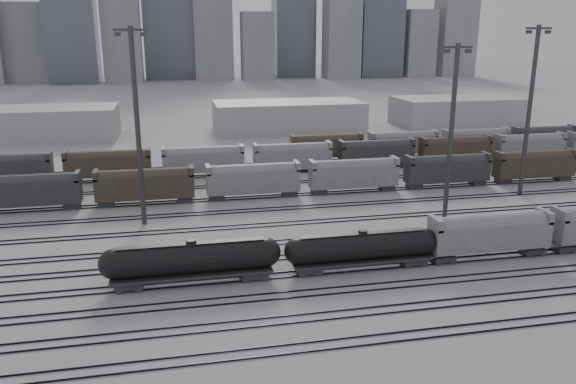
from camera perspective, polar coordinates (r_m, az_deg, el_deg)
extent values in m
plane|color=#A7A7AC|center=(64.40, 8.80, -7.95)|extent=(900.00, 900.00, 0.00)
cube|color=black|center=(52.35, 14.58, -14.08)|extent=(220.00, 0.07, 0.16)
cube|color=black|center=(53.46, 13.89, -13.36)|extent=(220.00, 0.07, 0.16)
cube|color=black|center=(56.29, 12.31, -11.69)|extent=(220.00, 0.07, 0.16)
cube|color=black|center=(57.45, 11.73, -11.07)|extent=(220.00, 0.07, 0.16)
cube|color=black|center=(60.39, 10.38, -9.61)|extent=(220.00, 0.07, 0.16)
cube|color=black|center=(61.59, 9.88, -9.06)|extent=(220.00, 0.07, 0.16)
cube|color=black|center=(64.61, 8.72, -7.79)|extent=(220.00, 0.07, 0.16)
cube|color=black|center=(65.84, 8.28, -7.30)|extent=(220.00, 0.07, 0.16)
cube|color=black|center=(68.94, 7.27, -6.18)|extent=(220.00, 0.07, 0.16)
cube|color=black|center=(70.19, 6.89, -5.76)|extent=(220.00, 0.07, 0.16)
cube|color=black|center=(73.35, 6.01, -4.77)|extent=(220.00, 0.07, 0.16)
cube|color=black|center=(74.63, 5.67, -4.39)|extent=(220.00, 0.07, 0.16)
cube|color=black|center=(79.64, 4.48, -3.05)|extent=(220.00, 0.07, 0.16)
cube|color=black|center=(80.95, 4.20, -2.73)|extent=(220.00, 0.07, 0.16)
cube|color=black|center=(86.05, 3.18, -1.58)|extent=(220.00, 0.07, 0.16)
cube|color=black|center=(87.37, 2.94, -1.31)|extent=(220.00, 0.07, 0.16)
cube|color=black|center=(92.54, 2.07, -0.32)|extent=(220.00, 0.07, 0.16)
cube|color=black|center=(93.88, 1.86, -0.08)|extent=(220.00, 0.07, 0.16)
cube|color=black|center=(100.04, 0.97, 0.92)|extent=(220.00, 0.07, 0.16)
cube|color=black|center=(101.39, 0.79, 1.12)|extent=(220.00, 0.07, 0.16)
cube|color=black|center=(107.61, 0.03, 1.99)|extent=(220.00, 0.07, 0.16)
cube|color=black|center=(108.98, -0.12, 2.16)|extent=(220.00, 0.07, 0.16)
cube|color=black|center=(115.24, -0.79, 2.91)|extent=(220.00, 0.07, 0.16)
cube|color=black|center=(116.62, -0.92, 3.07)|extent=(220.00, 0.07, 0.16)
cube|color=#27272A|center=(61.58, -15.82, -8.92)|extent=(2.85, 2.30, 0.77)
cube|color=#27272A|center=(61.87, -3.48, -8.19)|extent=(2.85, 2.30, 0.77)
cube|color=#27272A|center=(61.15, -9.65, -8.13)|extent=(16.99, 2.96, 0.27)
cylinder|color=black|center=(60.47, -9.73, -6.61)|extent=(15.89, 3.18, 3.18)
sphere|color=black|center=(60.81, -17.28, -7.00)|extent=(3.18, 3.18, 3.18)
sphere|color=black|center=(61.17, -2.24, -6.12)|extent=(3.18, 3.18, 3.18)
cylinder|color=black|center=(59.83, -9.81, -5.06)|extent=(1.10, 1.10, 0.55)
cube|color=#27272A|center=(59.87, -9.80, -5.16)|extent=(15.35, 0.99, 0.07)
cube|color=#27272A|center=(62.97, 2.12, -7.76)|extent=(2.68, 2.16, 0.72)
cube|color=#27272A|center=(66.83, 12.53, -6.72)|extent=(2.68, 2.16, 0.72)
cube|color=#27272A|center=(64.44, 7.50, -6.83)|extent=(15.96, 2.78, 0.26)
cylinder|color=black|center=(63.83, 7.55, -5.47)|extent=(14.93, 2.99, 2.99)
sphere|color=black|center=(61.86, 0.97, -6.03)|extent=(2.99, 2.99, 2.99)
sphere|color=black|center=(66.58, 13.65, -4.88)|extent=(2.99, 2.99, 2.99)
cylinder|color=black|center=(63.26, 7.61, -4.08)|extent=(1.03, 1.03, 0.51)
cube|color=#27272A|center=(63.29, 7.60, -4.16)|extent=(14.41, 0.93, 0.06)
cube|color=#27272A|center=(68.40, 15.39, -6.41)|extent=(2.54, 2.05, 0.68)
cube|color=#27272A|center=(74.32, 23.50, -5.39)|extent=(2.54, 2.05, 0.68)
cube|color=gray|center=(70.41, 19.79, -4.16)|extent=(14.65, 2.93, 3.13)
cylinder|color=gray|center=(70.03, 19.88, -3.25)|extent=(13.28, 2.83, 2.83)
cube|color=gray|center=(66.44, 14.75, -3.12)|extent=(0.68, 2.93, 1.37)
cube|color=gray|center=(73.67, 24.61, -2.20)|extent=(0.68, 2.93, 1.37)
cone|color=#27272A|center=(71.05, 19.65, -5.60)|extent=(2.34, 2.34, 0.88)
cube|color=#27272A|center=(76.89, 26.21, -5.03)|extent=(2.56, 2.07, 0.69)
cube|color=gray|center=(74.88, 25.88, -2.05)|extent=(0.69, 2.96, 1.38)
cylinder|color=#353537|center=(78.22, -15.03, 6.16)|extent=(0.68, 0.68, 26.74)
cube|color=#353537|center=(77.25, -15.72, 15.58)|extent=(4.28, 0.32, 0.32)
cube|color=#353537|center=(77.36, -16.92, 15.09)|extent=(0.75, 0.53, 0.53)
cube|color=#353537|center=(77.18, -14.46, 15.27)|extent=(0.75, 0.53, 0.53)
cylinder|color=#353537|center=(77.20, 16.19, 5.15)|extent=(0.63, 0.63, 24.60)
cube|color=#353537|center=(76.05, 16.89, 13.92)|extent=(3.94, 0.30, 0.30)
cube|color=#353537|center=(75.37, 15.84, 13.61)|extent=(0.69, 0.49, 0.49)
cube|color=#353537|center=(76.77, 17.85, 13.48)|extent=(0.69, 0.49, 0.49)
cylinder|color=#353537|center=(98.17, 23.28, 7.38)|extent=(0.69, 0.69, 27.09)
cube|color=#353537|center=(97.43, 24.13, 14.94)|extent=(4.33, 0.33, 0.33)
cube|color=#353537|center=(96.50, 23.28, 14.72)|extent=(0.76, 0.54, 0.54)
cube|color=#353537|center=(98.37, 24.89, 14.54)|extent=(0.76, 0.54, 0.54)
cube|color=#27272A|center=(92.49, -24.86, -0.07)|extent=(15.00, 3.00, 5.60)
cube|color=#44362B|center=(90.07, -14.30, 0.54)|extent=(15.00, 3.00, 5.60)
cube|color=gray|center=(90.83, -3.54, 1.13)|extent=(15.00, 3.00, 5.60)
cube|color=gray|center=(94.68, 6.69, 1.66)|extent=(15.00, 3.00, 5.60)
cube|color=#27272A|center=(101.27, 15.86, 2.08)|extent=(15.00, 3.00, 5.60)
cube|color=#44362B|center=(110.12, 23.74, 2.41)|extent=(15.00, 3.00, 5.60)
cube|color=#27272A|center=(109.29, -26.67, 1.97)|extent=(15.00, 3.00, 5.60)
cube|color=#44362B|center=(106.14, -17.79, 2.54)|extent=(15.00, 3.00, 5.60)
cube|color=gray|center=(105.66, -8.58, 3.06)|extent=(15.00, 3.00, 5.60)
cube|color=gray|center=(107.89, 0.47, 3.50)|extent=(15.00, 3.00, 5.60)
cube|color=#27272A|center=(112.67, 8.97, 3.84)|extent=(15.00, 3.00, 5.60)
cube|color=#44362B|center=(119.69, 16.63, 4.07)|extent=(15.00, 3.00, 5.60)
cube|color=gray|center=(128.59, 23.34, 4.21)|extent=(15.00, 3.00, 5.60)
cube|color=#44362B|center=(117.63, 3.94, 4.50)|extent=(15.00, 3.00, 5.60)
cube|color=gray|center=(123.28, 11.59, 4.73)|extent=(15.00, 3.00, 5.60)
cube|color=gray|center=(130.91, 18.47, 4.87)|extent=(15.00, 3.00, 5.60)
cube|color=#27272A|center=(140.19, 24.52, 4.94)|extent=(15.00, 3.00, 5.60)
cube|color=#B0B0B3|center=(156.37, -26.13, 6.18)|extent=(50.00, 18.00, 8.00)
cube|color=#B0B0B3|center=(154.80, 0.02, 7.70)|extent=(40.00, 18.00, 8.00)
cube|color=#B0B0B3|center=(172.09, 16.70, 7.86)|extent=(35.00, 18.00, 8.00)
cube|color=#959598|center=(343.00, -24.95, 13.55)|extent=(22.00, 17.60, 42.00)
cube|color=#4D535D|center=(338.80, -21.04, 17.18)|extent=(25.00, 20.00, 80.00)
cube|color=#959598|center=(335.83, -16.42, 14.85)|extent=(20.00, 16.00, 48.00)
cube|color=#959598|center=(336.08, -7.63, 16.35)|extent=(22.00, 17.60, 60.00)
cube|color=#959598|center=(339.01, -3.21, 14.59)|extent=(18.00, 14.40, 38.00)
cube|color=#4D535D|center=(343.78, 1.07, 17.46)|extent=(24.00, 19.20, 72.00)
cube|color=#959598|center=(350.06, 5.19, 15.16)|extent=(20.00, 16.00, 45.00)
cube|color=#4D535D|center=(358.56, 9.32, 18.48)|extent=(26.00, 20.80, 88.00)
cube|color=#959598|center=(367.72, 12.91, 14.48)|extent=(18.00, 14.40, 40.00)
cube|color=#959598|center=(378.66, 16.53, 15.17)|extent=(22.00, 17.60, 52.00)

